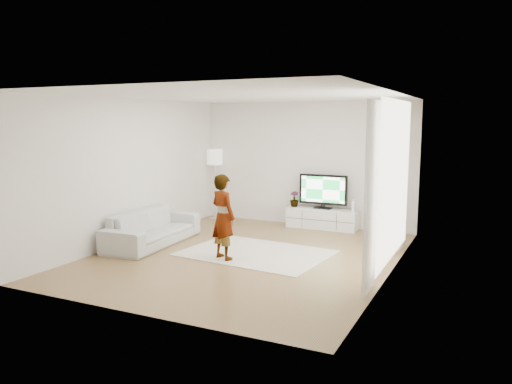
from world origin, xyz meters
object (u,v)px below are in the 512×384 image
at_px(player, 223,217).
at_px(sofa, 153,228).
at_px(rug, 256,253).
at_px(television, 323,190).
at_px(floor_lamp, 215,160).
at_px(media_console, 322,218).

xyz_separation_m(player, sofa, (-1.76, 0.35, -0.42)).
bearing_deg(sofa, rug, -86.92).
height_order(player, sofa, player).
distance_m(television, floor_lamp, 2.77).
height_order(media_console, sofa, sofa).
distance_m(television, sofa, 3.82).
relative_size(player, floor_lamp, 0.86).
bearing_deg(sofa, television, -45.40).
bearing_deg(television, rug, -99.33).
xyz_separation_m(rug, player, (-0.34, -0.60, 0.74)).
bearing_deg(player, floor_lamp, -34.03).
distance_m(television, rug, 2.74).
xyz_separation_m(media_console, television, (0.00, 0.03, 0.63)).
distance_m(media_console, player, 3.27).
bearing_deg(media_console, player, -103.57).
relative_size(rug, player, 1.73).
relative_size(television, player, 0.74).
xyz_separation_m(media_console, floor_lamp, (-2.70, -0.06, 1.22)).
relative_size(television, floor_lamp, 0.64).
height_order(sofa, floor_lamp, floor_lamp).
distance_m(player, sofa, 1.84).
height_order(rug, floor_lamp, floor_lamp).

